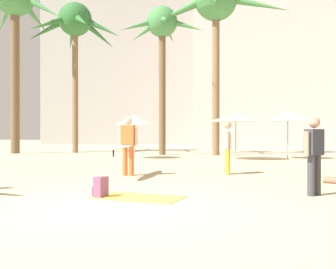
{
  "coord_description": "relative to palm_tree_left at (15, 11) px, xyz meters",
  "views": [
    {
      "loc": [
        1.97,
        -6.72,
        1.31
      ],
      "look_at": [
        0.24,
        4.6,
        1.25
      ],
      "focal_mm": 43.06,
      "sensor_mm": 36.0,
      "label": 1
    }
  ],
  "objects": [
    {
      "name": "person_far_right",
      "position": [
        15.07,
        -14.78,
        -8.02
      ],
      "size": [
        0.5,
        0.49,
        1.64
      ],
      "rotation": [
        0.0,
        0.0,
        5.49
      ],
      "color": "#3D3D42",
      "rests_on": "ground"
    },
    {
      "name": "person_near_left",
      "position": [
        10.28,
        -11.73,
        -7.98
      ],
      "size": [
        0.61,
        3.06,
        1.79
      ],
      "rotation": [
        0.0,
        0.0,
        1.51
      ],
      "color": "orange",
      "rests_on": "ground"
    },
    {
      "name": "person_mid_center",
      "position": [
        13.27,
        -10.75,
        -8.01
      ],
      "size": [
        0.25,
        0.6,
        1.66
      ],
      "rotation": [
        0.0,
        0.0,
        3.18
      ],
      "color": "gold",
      "rests_on": "ground"
    },
    {
      "name": "beach_towel",
      "position": [
        11.52,
        -15.61,
        -8.92
      ],
      "size": [
        1.92,
        1.35,
        0.01
      ],
      "primitive_type": "cube",
      "rotation": [
        0.0,
        0.0,
        -0.24
      ],
      "color": "#F4CC4C",
      "rests_on": "ground"
    },
    {
      "name": "palm_tree_right",
      "position": [
        3.43,
        1.39,
        -0.79
      ],
      "size": [
        6.3,
        5.72,
        9.73
      ],
      "color": "brown",
      "rests_on": "ground"
    },
    {
      "name": "palm_tree_center",
      "position": [
        12.55,
        -0.27,
        -0.45
      ],
      "size": [
        8.24,
        8.34,
        10.17
      ],
      "color": "brown",
      "rests_on": "ground"
    },
    {
      "name": "backpack",
      "position": [
        10.75,
        -15.68,
        -8.72
      ],
      "size": [
        0.3,
        0.34,
        0.42
      ],
      "rotation": [
        0.0,
        0.0,
        2.87
      ],
      "color": "#814A6E",
      "rests_on": "ground"
    },
    {
      "name": "hotel_tower_gray",
      "position": [
        2.02,
        25.11,
        3.91
      ],
      "size": [
        19.54,
        11.98,
        25.67
      ],
      "primitive_type": "cube",
      "color": "gray",
      "rests_on": "ground"
    },
    {
      "name": "palm_tree_left",
      "position": [
        0.0,
        0.0,
        0.0
      ],
      "size": [
        6.76,
        7.15,
        10.95
      ],
      "color": "brown",
      "rests_on": "ground"
    },
    {
      "name": "cafe_umbrella_0",
      "position": [
        8.58,
        -3.63,
        -6.98
      ],
      "size": [
        2.04,
        2.04,
        2.21
      ],
      "color": "gray",
      "rests_on": "ground"
    },
    {
      "name": "palm_tree_far_right",
      "position": [
        9.38,
        -0.12,
        -1.73
      ],
      "size": [
        5.02,
        5.2,
        8.73
      ],
      "color": "brown",
      "rests_on": "ground"
    },
    {
      "name": "cafe_umbrella_1",
      "position": [
        13.63,
        -3.82,
        -6.9
      ],
      "size": [
        2.65,
        2.65,
        2.21
      ],
      "color": "gray",
      "rests_on": "ground"
    },
    {
      "name": "hotel_pink",
      "position": [
        18.38,
        16.33,
        -1.53
      ],
      "size": [
        16.16,
        11.41,
        14.78
      ],
      "primitive_type": "cube",
      "color": "beige",
      "rests_on": "ground"
    },
    {
      "name": "cafe_umbrella_3",
      "position": [
        16.19,
        -2.85,
        -6.81
      ],
      "size": [
        2.18,
        2.18,
        2.35
      ],
      "color": "gray",
      "rests_on": "ground"
    },
    {
      "name": "ground",
      "position": [
        11.35,
        -16.77,
        -8.92
      ],
      "size": [
        120.0,
        120.0,
        0.0
      ],
      "primitive_type": "plane",
      "color": "#C6B28C"
    }
  ]
}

